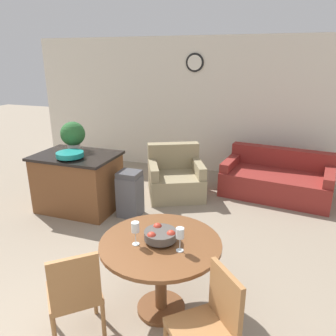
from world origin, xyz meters
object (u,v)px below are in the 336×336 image
Objects in this scene: dining_chair_near_right at (210,322)px; dining_table at (161,258)px; couch at (276,180)px; armchair at (175,179)px; dining_chair_near_left at (75,292)px; potted_plant at (73,135)px; wine_glass_right at (180,234)px; wine_glass_left at (135,228)px; trash_bin at (130,194)px; kitchen_island at (78,182)px; fruit_bowl at (160,235)px; teal_bowl at (70,155)px.

dining_table is at bearing 5.25° from dining_chair_near_right.
couch is 1.77m from armchair.
potted_plant reaches higher than dining_chair_near_left.
wine_glass_right is 3.09m from potted_plant.
dining_chair_near_right reaches higher than armchair.
wine_glass_left is at bearing -104.82° from armchair.
couch is (2.07, 1.56, -0.08)m from trash_bin.
potted_plant is (-0.17, 0.22, 0.69)m from kitchen_island.
potted_plant is at bearing 140.54° from wine_glass_right.
wine_glass_left is at bearing -44.38° from kitchen_island.
dining_chair_near_left is 3.29m from armchair.
dining_chair_near_right is 0.70m from wine_glass_right.
dining_chair_near_left is 0.84m from fruit_bowl.
trash_bin is 1.06m from armchair.
teal_bowl is at bearing 82.97° from dining_chair_near_left.
couch is at bearing 74.20° from dining_table.
potted_plant is at bearing 171.02° from trash_bin.
dining_table is at bearing 30.88° from wine_glass_left.
kitchen_island is (-2.00, 1.66, -0.13)m from dining_table.
couch is (0.93, 3.28, -0.54)m from fruit_bowl.
dining_table reaches higher than trash_bin.
kitchen_island is 1.64m from armchair.
teal_bowl is (-2.17, 1.55, 0.05)m from wine_glass_right.
teal_bowl is 3.48m from couch.
wine_glass_left is at bearing -100.89° from couch.
teal_bowl is at bearing 144.47° from wine_glass_right.
kitchen_island is 1.75× the size of trash_bin.
wine_glass_left is 2.93m from armchair.
couch is (2.89, 1.81, -0.68)m from teal_bowl.
armchair is at bearing 105.36° from dining_table.
armchair is at bearing 39.33° from kitchen_island.
kitchen_island is 2.71× the size of potted_plant.
couch is (1.46, 3.85, -0.24)m from dining_chair_near_left.
teal_bowl reaches higher than wine_glass_right.
dining_table is 0.40m from wine_glass_right.
trash_bin is at bearing -4.74° from dining_chair_near_right.
fruit_bowl is 0.24× the size of armchair.
trash_bin is 2.59m from couch.
wine_glass_left is 1.00× the size of wine_glass_right.
dining_chair_near_left is 0.70m from wine_glass_left.
potted_plant is at bearing -148.41° from couch.
wine_glass_left is 0.17× the size of kitchen_island.
dining_chair_near_right is at bearing -52.63° from trash_bin.
potted_plant is 0.65× the size of trash_bin.
wine_glass_left reaches higher than trash_bin.
wine_glass_left is 0.11× the size of couch.
couch is 1.57× the size of armchair.
dining_chair_near_right is (1.10, 0.05, 0.00)m from dining_chair_near_left.
teal_bowl reaches higher than armchair.
dining_chair_near_left is 0.97m from wine_glass_right.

